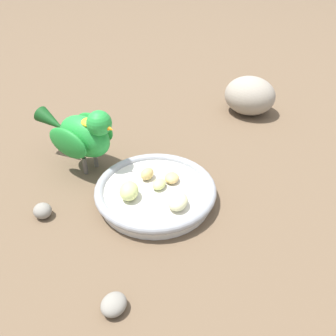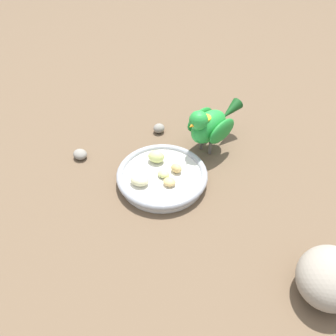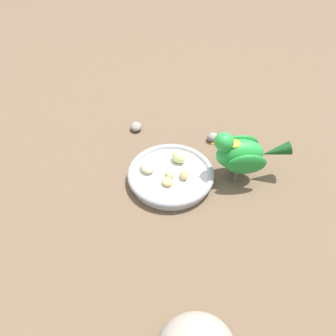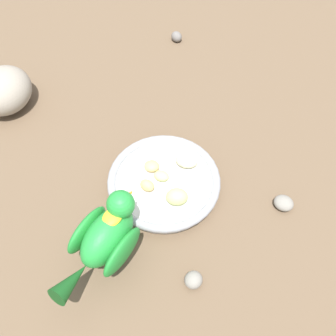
{
  "view_description": "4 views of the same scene",
  "coord_description": "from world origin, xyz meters",
  "px_view_note": "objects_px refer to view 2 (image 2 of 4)",
  "views": [
    {
      "loc": [
        -0.08,
        0.45,
        0.38
      ],
      "look_at": [
        0.0,
        0.01,
        0.05
      ],
      "focal_mm": 39.78,
      "sensor_mm": 36.0,
      "label": 1
    },
    {
      "loc": [
        -0.45,
        -0.17,
        0.51
      ],
      "look_at": [
        0.02,
        0.01,
        0.05
      ],
      "focal_mm": 37.55,
      "sensor_mm": 36.0,
      "label": 2
    },
    {
      "loc": [
        -0.21,
        -0.4,
        0.51
      ],
      "look_at": [
        0.01,
        0.01,
        0.06
      ],
      "focal_mm": 34.65,
      "sensor_mm": 36.0,
      "label": 3
    },
    {
      "loc": [
        0.37,
        0.09,
        0.59
      ],
      "look_at": [
        0.01,
        0.03,
        0.04
      ],
      "focal_mm": 44.0,
      "sensor_mm": 36.0,
      "label": 4
    }
  ],
  "objects_px": {
    "feeding_bowl": "(162,176)",
    "parrot": "(210,124)",
    "apple_piece_1": "(156,156)",
    "apple_piece_2": "(139,180)",
    "apple_piece_0": "(164,174)",
    "apple_piece_3": "(172,181)",
    "rock_large": "(330,278)",
    "pebble_1": "(159,128)",
    "pebble_0": "(80,154)",
    "apple_piece_4": "(177,168)"
  },
  "relations": [
    {
      "from": "feeding_bowl",
      "to": "parrot",
      "type": "relative_size",
      "value": 1.12
    },
    {
      "from": "apple_piece_1",
      "to": "apple_piece_2",
      "type": "relative_size",
      "value": 0.93
    },
    {
      "from": "apple_piece_0",
      "to": "parrot",
      "type": "height_order",
      "value": "parrot"
    },
    {
      "from": "apple_piece_1",
      "to": "apple_piece_3",
      "type": "bearing_deg",
      "value": -132.71
    },
    {
      "from": "apple_piece_3",
      "to": "rock_large",
      "type": "relative_size",
      "value": 0.23
    },
    {
      "from": "feeding_bowl",
      "to": "apple_piece_1",
      "type": "height_order",
      "value": "apple_piece_1"
    },
    {
      "from": "apple_piece_2",
      "to": "pebble_1",
      "type": "distance_m",
      "value": 0.2
    },
    {
      "from": "rock_large",
      "to": "feeding_bowl",
      "type": "bearing_deg",
      "value": 67.58
    },
    {
      "from": "pebble_1",
      "to": "apple_piece_1",
      "type": "bearing_deg",
      "value": -160.34
    },
    {
      "from": "feeding_bowl",
      "to": "apple_piece_3",
      "type": "bearing_deg",
      "value": -120.53
    },
    {
      "from": "apple_piece_2",
      "to": "pebble_1",
      "type": "height_order",
      "value": "apple_piece_2"
    },
    {
      "from": "apple_piece_0",
      "to": "pebble_0",
      "type": "xyz_separation_m",
      "value": [
        0.01,
        0.2,
        -0.02
      ]
    },
    {
      "from": "apple_piece_3",
      "to": "apple_piece_4",
      "type": "height_order",
      "value": "apple_piece_4"
    },
    {
      "from": "apple_piece_4",
      "to": "rock_large",
      "type": "bearing_deg",
      "value": -116.99
    },
    {
      "from": "apple_piece_2",
      "to": "pebble_1",
      "type": "relative_size",
      "value": 1.36
    },
    {
      "from": "apple_piece_2",
      "to": "apple_piece_3",
      "type": "distance_m",
      "value": 0.06
    },
    {
      "from": "apple_piece_4",
      "to": "pebble_1",
      "type": "bearing_deg",
      "value": 34.98
    },
    {
      "from": "apple_piece_0",
      "to": "rock_large",
      "type": "relative_size",
      "value": 0.23
    },
    {
      "from": "feeding_bowl",
      "to": "pebble_1",
      "type": "height_order",
      "value": "feeding_bowl"
    },
    {
      "from": "apple_piece_3",
      "to": "parrot",
      "type": "distance_m",
      "value": 0.16
    },
    {
      "from": "apple_piece_4",
      "to": "rock_large",
      "type": "relative_size",
      "value": 0.23
    },
    {
      "from": "rock_large",
      "to": "pebble_0",
      "type": "distance_m",
      "value": 0.53
    },
    {
      "from": "apple_piece_2",
      "to": "apple_piece_4",
      "type": "height_order",
      "value": "apple_piece_2"
    },
    {
      "from": "apple_piece_3",
      "to": "parrot",
      "type": "height_order",
      "value": "parrot"
    },
    {
      "from": "feeding_bowl",
      "to": "apple_piece_0",
      "type": "height_order",
      "value": "apple_piece_0"
    },
    {
      "from": "pebble_0",
      "to": "pebble_1",
      "type": "xyz_separation_m",
      "value": [
        0.15,
        -0.13,
        0.0
      ]
    },
    {
      "from": "pebble_0",
      "to": "apple_piece_1",
      "type": "bearing_deg",
      "value": -80.14
    },
    {
      "from": "apple_piece_4",
      "to": "apple_piece_1",
      "type": "bearing_deg",
      "value": 73.86
    },
    {
      "from": "parrot",
      "to": "pebble_0",
      "type": "height_order",
      "value": "parrot"
    },
    {
      "from": "apple_piece_1",
      "to": "rock_large",
      "type": "relative_size",
      "value": 0.32
    },
    {
      "from": "apple_piece_1",
      "to": "apple_piece_0",
      "type": "bearing_deg",
      "value": -140.36
    },
    {
      "from": "apple_piece_1",
      "to": "apple_piece_3",
      "type": "relative_size",
      "value": 1.39
    },
    {
      "from": "rock_large",
      "to": "apple_piece_1",
      "type": "bearing_deg",
      "value": 64.5
    },
    {
      "from": "apple_piece_2",
      "to": "pebble_0",
      "type": "xyz_separation_m",
      "value": [
        0.04,
        0.16,
        -0.02
      ]
    },
    {
      "from": "apple_piece_1",
      "to": "pebble_1",
      "type": "distance_m",
      "value": 0.13
    },
    {
      "from": "apple_piece_3",
      "to": "feeding_bowl",
      "type": "bearing_deg",
      "value": 59.47
    },
    {
      "from": "apple_piece_2",
      "to": "parrot",
      "type": "distance_m",
      "value": 0.2
    },
    {
      "from": "rock_large",
      "to": "pebble_0",
      "type": "bearing_deg",
      "value": 75.2
    },
    {
      "from": "rock_large",
      "to": "apple_piece_2",
      "type": "bearing_deg",
      "value": 75.25
    },
    {
      "from": "pebble_0",
      "to": "parrot",
      "type": "bearing_deg",
      "value": -63.08
    },
    {
      "from": "apple_piece_0",
      "to": "pebble_1",
      "type": "bearing_deg",
      "value": 25.2
    },
    {
      "from": "apple_piece_4",
      "to": "parrot",
      "type": "relative_size",
      "value": 0.15
    },
    {
      "from": "rock_large",
      "to": "pebble_0",
      "type": "height_order",
      "value": "rock_large"
    },
    {
      "from": "apple_piece_1",
      "to": "parrot",
      "type": "bearing_deg",
      "value": -40.3
    },
    {
      "from": "apple_piece_1",
      "to": "pebble_0",
      "type": "xyz_separation_m",
      "value": [
        -0.03,
        0.17,
        -0.02
      ]
    },
    {
      "from": "feeding_bowl",
      "to": "pebble_0",
      "type": "bearing_deg",
      "value": 88.86
    },
    {
      "from": "apple_piece_3",
      "to": "pebble_0",
      "type": "xyz_separation_m",
      "value": [
        0.02,
        0.22,
        -0.02
      ]
    },
    {
      "from": "apple_piece_0",
      "to": "apple_piece_3",
      "type": "bearing_deg",
      "value": -117.61
    },
    {
      "from": "apple_piece_0",
      "to": "apple_piece_1",
      "type": "height_order",
      "value": "apple_piece_1"
    },
    {
      "from": "apple_piece_1",
      "to": "apple_piece_4",
      "type": "distance_m",
      "value": 0.05
    }
  ]
}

